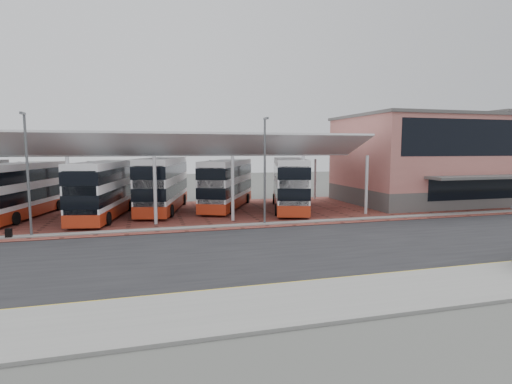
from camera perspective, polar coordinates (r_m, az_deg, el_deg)
ground at (r=24.12m, az=1.00°, el=-7.68°), size 140.00×140.00×0.00m
road at (r=23.19m, az=1.71°, el=-8.23°), size 120.00×14.00×0.02m
forecourt at (r=36.94m, az=-1.77°, el=-2.75°), size 72.00×16.00×0.06m
sidewalk at (r=16.07m, az=10.50°, el=-14.77°), size 120.00×4.00×0.14m
north_kerb at (r=29.96m, az=-2.39°, el=-4.79°), size 120.00×0.80×0.14m
yellow_line_near at (r=17.79m, az=7.60°, el=-12.77°), size 120.00×0.12×0.01m
yellow_line_far at (r=18.05m, az=7.22°, el=-12.48°), size 120.00×0.12×0.01m
canopy at (r=36.38m, az=-14.57°, el=6.03°), size 37.00×11.63×7.07m
terminal at (r=46.95m, az=23.73°, el=4.32°), size 18.40×14.40×9.25m
lamp_west at (r=29.67m, az=-29.85°, el=2.63°), size 0.16×0.90×8.07m
lamp_east at (r=30.03m, az=1.27°, el=3.49°), size 0.16×0.90×8.07m
bus_1 at (r=38.54m, az=-30.37°, el=0.20°), size 5.11×11.35×4.56m
bus_2 at (r=35.44m, az=-20.96°, el=0.28°), size 4.66×11.61×4.67m
bus_3 at (r=37.87m, az=-13.12°, el=1.07°), size 5.43×12.20×4.90m
bus_4 at (r=38.62m, az=-4.15°, el=1.11°), size 7.19×11.24×4.63m
bus_5 at (r=37.72m, az=4.80°, el=1.11°), size 5.89×11.93×4.80m
suitcase at (r=30.19m, az=-31.84°, el=-5.06°), size 0.37×0.27×0.64m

